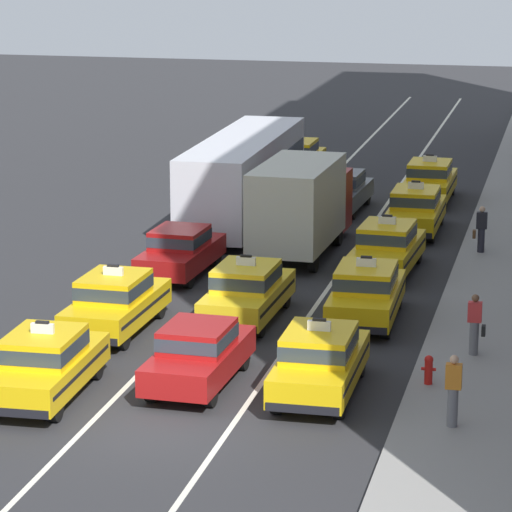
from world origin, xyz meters
name	(u,v)px	position (x,y,z in m)	size (l,w,h in m)	color
ground_plane	(157,429)	(0.00, 0.00, 0.00)	(160.00, 160.00, 0.00)	#2B2B2D
lane_stripe_left_center	(277,233)	(-1.60, 20.00, 0.00)	(0.14, 80.00, 0.01)	silver
lane_stripe_center_right	(363,238)	(1.60, 20.00, 0.00)	(0.14, 80.00, 0.01)	silver
taxi_left_nearest	(45,363)	(-3.22, 1.42, 0.88)	(1.95, 4.61, 1.96)	black
taxi_left_second	(115,301)	(-3.35, 6.98, 0.88)	(1.91, 4.60, 1.96)	black
sedan_left_third	(180,250)	(-3.32, 13.34, 0.85)	(1.96, 4.38, 1.58)	black
bus_left_fourth	(244,174)	(-3.28, 21.79, 1.82)	(2.60, 11.22, 3.22)	black
taxi_left_fifth	(297,158)	(-3.12, 31.09, 0.88)	(1.84, 4.57, 1.96)	black
sedan_center_nearest	(198,353)	(0.11, 3.13, 0.85)	(1.91, 4.36, 1.58)	black
taxi_center_second	(247,291)	(-0.04, 8.89, 0.88)	(1.91, 4.60, 1.96)	black
box_truck_center_third	(302,203)	(-0.10, 17.16, 1.78)	(2.46, 7.03, 3.27)	black
sedan_center_fourth	(341,190)	(0.03, 24.41, 0.85)	(1.94, 4.37, 1.58)	black
taxi_right_nearest	(320,360)	(3.15, 3.13, 0.88)	(1.86, 4.58, 1.96)	black
taxi_right_second	(366,292)	(3.30, 9.54, 0.88)	(1.93, 4.60, 1.96)	black
taxi_right_third	(387,247)	(3.11, 15.19, 0.88)	(2.01, 4.63, 1.96)	black
taxi_right_fourth	(416,209)	(3.31, 21.24, 0.88)	(1.82, 4.56, 1.96)	black
taxi_right_fifth	(430,180)	(3.19, 27.07, 0.88)	(1.85, 4.57, 1.96)	black
pedestrian_mid_block	(475,324)	(6.58, 6.72, 0.97)	(0.47, 0.24, 1.63)	slate
pedestrian_by_storefront	(453,390)	(6.52, 1.34, 1.00)	(0.36, 0.24, 1.68)	slate
pedestrian_trailing	(481,229)	(5.91, 18.18, 0.94)	(0.47, 0.24, 1.59)	#23232D
fire_hydrant	(429,368)	(5.68, 4.11, 0.55)	(0.36, 0.22, 0.73)	red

